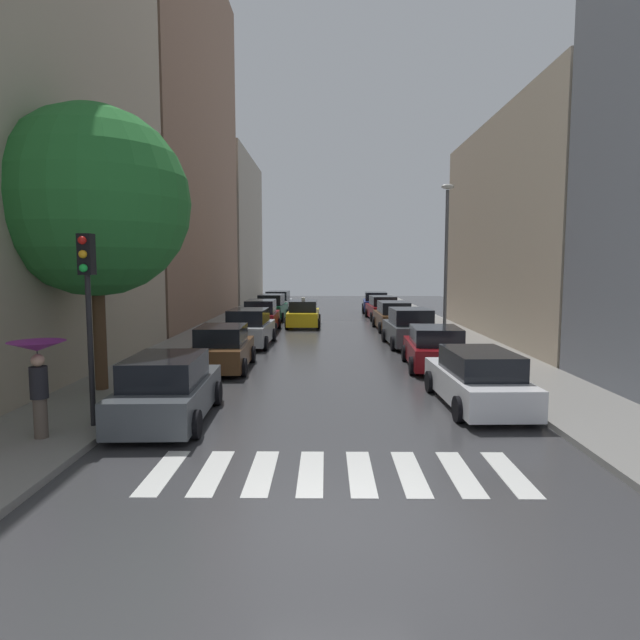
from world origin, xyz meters
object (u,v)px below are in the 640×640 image
at_px(parked_car_left_fifth, 272,308).
at_px(parked_car_right_fourth, 393,317).
at_px(taxi_midroad, 303,314).
at_px(pedestrian_foreground, 38,365).
at_px(street_tree_left, 94,202).
at_px(parked_car_left_sixth, 278,303).
at_px(parked_car_left_nearest, 168,390).
at_px(parked_car_left_second, 223,349).
at_px(traffic_light_left_corner, 87,287).
at_px(lamp_post_right, 446,252).
at_px(parked_car_right_fifth, 382,308).
at_px(parked_car_left_third, 249,329).
at_px(parked_car_right_nearest, 478,380).
at_px(parked_car_left_fourth, 261,317).
at_px(parked_car_right_third, 410,329).
at_px(parked_car_right_sixth, 376,303).
at_px(parked_car_right_second, 435,349).

relative_size(parked_car_left_fifth, parked_car_right_fourth, 0.92).
height_order(taxi_midroad, pedestrian_foreground, pedestrian_foreground).
bearing_deg(street_tree_left, parked_car_right_fourth, 56.69).
bearing_deg(pedestrian_foreground, parked_car_left_sixth, -144.42).
xyz_separation_m(parked_car_left_nearest, parked_car_left_fifth, (0.06, 24.51, 0.07)).
bearing_deg(parked_car_left_second, traffic_light_left_corner, 167.03).
distance_m(parked_car_left_nearest, lamp_post_right, 16.74).
xyz_separation_m(taxi_midroad, street_tree_left, (-5.18, -17.81, 4.78)).
xyz_separation_m(parked_car_left_second, parked_car_right_fifth, (7.69, 18.57, 0.02)).
bearing_deg(traffic_light_left_corner, parked_car_left_third, 82.93).
xyz_separation_m(parked_car_left_sixth, parked_car_right_nearest, (7.84, -28.43, -0.10)).
height_order(parked_car_left_fourth, parked_car_right_nearest, parked_car_left_fourth).
relative_size(parked_car_left_nearest, parked_car_right_third, 1.02).
bearing_deg(parked_car_right_sixth, taxi_midroad, 154.88).
distance_m(parked_car_right_sixth, traffic_light_left_corner, 33.08).
height_order(parked_car_left_sixth, taxi_midroad, taxi_midroad).
bearing_deg(parked_car_right_third, parked_car_left_second, 125.21).
distance_m(parked_car_left_fifth, parked_car_right_nearest, 24.31).
bearing_deg(parked_car_right_fifth, parked_car_left_fifth, 91.87).
distance_m(parked_car_right_third, parked_car_right_fourth, 6.34).
relative_size(parked_car_left_fifth, taxi_midroad, 0.93).
bearing_deg(parked_car_left_third, parked_car_left_fifth, 2.34).
distance_m(parked_car_right_nearest, parked_car_right_sixth, 29.29).
height_order(traffic_light_left_corner, lamp_post_right, lamp_post_right).
distance_m(parked_car_left_fifth, parked_car_right_fifth, 7.73).
height_order(parked_car_right_nearest, traffic_light_left_corner, traffic_light_left_corner).
bearing_deg(parked_car_left_fifth, parked_car_left_nearest, -177.47).
bearing_deg(parked_car_left_fourth, parked_car_left_sixth, -0.01).
xyz_separation_m(taxi_midroad, lamp_post_right, (7.13, -7.30, 3.64)).
bearing_deg(parked_car_left_second, parked_car_left_sixth, -1.25).
distance_m(parked_car_right_second, taxi_midroad, 14.69).
bearing_deg(parked_car_left_fourth, parked_car_left_second, 179.44).
bearing_deg(pedestrian_foreground, traffic_light_left_corner, -179.46).
distance_m(parked_car_right_second, parked_car_right_third, 5.48).
bearing_deg(parked_car_right_third, parked_car_right_second, 178.74).
bearing_deg(taxi_midroad, traffic_light_left_corner, 170.00).
xyz_separation_m(parked_car_left_fifth, parked_car_right_fourth, (7.67, -5.79, -0.04)).
xyz_separation_m(parked_car_left_fourth, parked_car_left_sixth, (-0.08, 12.01, -0.02)).
bearing_deg(parked_car_right_fourth, parked_car_left_sixth, 32.99).
height_order(parked_car_left_third, parked_car_right_nearest, parked_car_left_third).
bearing_deg(lamp_post_right, parked_car_right_fifth, 98.55).
distance_m(parked_car_right_fourth, traffic_light_left_corner, 21.79).
bearing_deg(parked_car_left_nearest, pedestrian_foreground, 127.05).
bearing_deg(parked_car_right_fifth, parked_car_left_nearest, 160.23).
height_order(parked_car_left_second, street_tree_left, street_tree_left).
relative_size(parked_car_left_fifth, parked_car_right_sixth, 0.99).
xyz_separation_m(parked_car_left_third, parked_car_left_fifth, (-0.14, 12.07, 0.02)).
xyz_separation_m(parked_car_left_second, lamp_post_right, (9.47, 6.72, 3.65)).
relative_size(parked_car_left_sixth, parked_car_right_second, 1.04).
bearing_deg(parked_car_left_fourth, lamp_post_right, -116.58).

